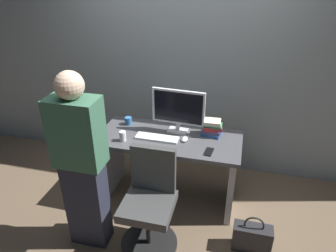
{
  "coord_description": "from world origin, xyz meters",
  "views": [
    {
      "loc": [
        0.65,
        -2.63,
        2.32
      ],
      "look_at": [
        0.0,
        -0.05,
        0.91
      ],
      "focal_mm": 33.26,
      "sensor_mm": 36.0,
      "label": 1
    }
  ],
  "objects_px": {
    "cup_near_keyboard": "(123,136)",
    "monitor": "(178,109)",
    "person_at_desk": "(82,164)",
    "cup_by_monitor": "(128,121)",
    "office_chair": "(150,205)",
    "keyboard": "(157,138)",
    "cell_phone": "(209,152)",
    "mouse": "(185,139)",
    "book_stack": "(212,128)",
    "desk": "(169,156)",
    "handbag": "(252,237)"
  },
  "relations": [
    {
      "from": "desk",
      "to": "person_at_desk",
      "type": "height_order",
      "value": "person_at_desk"
    },
    {
      "from": "keyboard",
      "to": "person_at_desk",
      "type": "bearing_deg",
      "value": -122.23
    },
    {
      "from": "person_at_desk",
      "to": "keyboard",
      "type": "height_order",
      "value": "person_at_desk"
    },
    {
      "from": "monitor",
      "to": "book_stack",
      "type": "relative_size",
      "value": 2.51
    },
    {
      "from": "book_stack",
      "to": "cell_phone",
      "type": "distance_m",
      "value": 0.34
    },
    {
      "from": "desk",
      "to": "person_at_desk",
      "type": "bearing_deg",
      "value": -126.61
    },
    {
      "from": "book_stack",
      "to": "cell_phone",
      "type": "bearing_deg",
      "value": -87.75
    },
    {
      "from": "keyboard",
      "to": "cup_near_keyboard",
      "type": "relative_size",
      "value": 4.3
    },
    {
      "from": "office_chair",
      "to": "mouse",
      "type": "bearing_deg",
      "value": 73.33
    },
    {
      "from": "book_stack",
      "to": "cell_phone",
      "type": "height_order",
      "value": "book_stack"
    },
    {
      "from": "desk",
      "to": "handbag",
      "type": "distance_m",
      "value": 1.1
    },
    {
      "from": "mouse",
      "to": "monitor",
      "type": "bearing_deg",
      "value": 121.82
    },
    {
      "from": "desk",
      "to": "mouse",
      "type": "height_order",
      "value": "mouse"
    },
    {
      "from": "book_stack",
      "to": "handbag",
      "type": "relative_size",
      "value": 0.57
    },
    {
      "from": "person_at_desk",
      "to": "book_stack",
      "type": "height_order",
      "value": "person_at_desk"
    },
    {
      "from": "person_at_desk",
      "to": "monitor",
      "type": "height_order",
      "value": "person_at_desk"
    },
    {
      "from": "office_chair",
      "to": "cup_near_keyboard",
      "type": "xyz_separation_m",
      "value": [
        -0.41,
        0.46,
        0.38
      ]
    },
    {
      "from": "desk",
      "to": "cell_phone",
      "type": "relative_size",
      "value": 10.0
    },
    {
      "from": "keyboard",
      "to": "handbag",
      "type": "relative_size",
      "value": 1.14
    },
    {
      "from": "desk",
      "to": "cup_by_monitor",
      "type": "distance_m",
      "value": 0.59
    },
    {
      "from": "person_at_desk",
      "to": "cup_by_monitor",
      "type": "xyz_separation_m",
      "value": [
        0.06,
        0.92,
        -0.04
      ]
    },
    {
      "from": "monitor",
      "to": "cup_near_keyboard",
      "type": "distance_m",
      "value": 0.61
    },
    {
      "from": "desk",
      "to": "book_stack",
      "type": "height_order",
      "value": "book_stack"
    },
    {
      "from": "desk",
      "to": "keyboard",
      "type": "relative_size",
      "value": 3.35
    },
    {
      "from": "keyboard",
      "to": "mouse",
      "type": "xyz_separation_m",
      "value": [
        0.27,
        0.03,
        0.01
      ]
    },
    {
      "from": "person_at_desk",
      "to": "handbag",
      "type": "distance_m",
      "value": 1.63
    },
    {
      "from": "cup_near_keyboard",
      "to": "cup_by_monitor",
      "type": "relative_size",
      "value": 1.23
    },
    {
      "from": "keyboard",
      "to": "cup_near_keyboard",
      "type": "distance_m",
      "value": 0.34
    },
    {
      "from": "person_at_desk",
      "to": "keyboard",
      "type": "bearing_deg",
      "value": 56.93
    },
    {
      "from": "monitor",
      "to": "cup_near_keyboard",
      "type": "bearing_deg",
      "value": -146.92
    },
    {
      "from": "desk",
      "to": "cell_phone",
      "type": "bearing_deg",
      "value": -23.66
    },
    {
      "from": "handbag",
      "to": "mouse",
      "type": "bearing_deg",
      "value": 146.34
    },
    {
      "from": "cup_near_keyboard",
      "to": "cell_phone",
      "type": "height_order",
      "value": "cup_near_keyboard"
    },
    {
      "from": "desk",
      "to": "handbag",
      "type": "xyz_separation_m",
      "value": [
        0.89,
        -0.52,
        -0.39
      ]
    },
    {
      "from": "monitor",
      "to": "office_chair",
      "type": "bearing_deg",
      "value": -95.55
    },
    {
      "from": "desk",
      "to": "cup_by_monitor",
      "type": "xyz_separation_m",
      "value": [
        -0.5,
        0.16,
        0.28
      ]
    },
    {
      "from": "cup_by_monitor",
      "to": "handbag",
      "type": "distance_m",
      "value": 1.68
    },
    {
      "from": "person_at_desk",
      "to": "cell_phone",
      "type": "bearing_deg",
      "value": 29.98
    },
    {
      "from": "desk",
      "to": "book_stack",
      "type": "distance_m",
      "value": 0.54
    },
    {
      "from": "keyboard",
      "to": "cup_by_monitor",
      "type": "bearing_deg",
      "value": 150.47
    },
    {
      "from": "person_at_desk",
      "to": "mouse",
      "type": "xyz_separation_m",
      "value": [
        0.72,
        0.72,
        -0.06
      ]
    },
    {
      "from": "office_chair",
      "to": "mouse",
      "type": "xyz_separation_m",
      "value": [
        0.18,
        0.61,
        0.35
      ]
    },
    {
      "from": "mouse",
      "to": "cell_phone",
      "type": "distance_m",
      "value": 0.3
    },
    {
      "from": "mouse",
      "to": "cup_near_keyboard",
      "type": "relative_size",
      "value": 1.0
    },
    {
      "from": "monitor",
      "to": "cup_by_monitor",
      "type": "relative_size",
      "value": 6.67
    },
    {
      "from": "person_at_desk",
      "to": "cell_phone",
      "type": "relative_size",
      "value": 11.38
    },
    {
      "from": "person_at_desk",
      "to": "cup_by_monitor",
      "type": "relative_size",
      "value": 20.23
    },
    {
      "from": "handbag",
      "to": "cell_phone",
      "type": "bearing_deg",
      "value": 144.49
    },
    {
      "from": "keyboard",
      "to": "mouse",
      "type": "distance_m",
      "value": 0.28
    },
    {
      "from": "cup_near_keyboard",
      "to": "monitor",
      "type": "bearing_deg",
      "value": 33.08
    }
  ]
}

